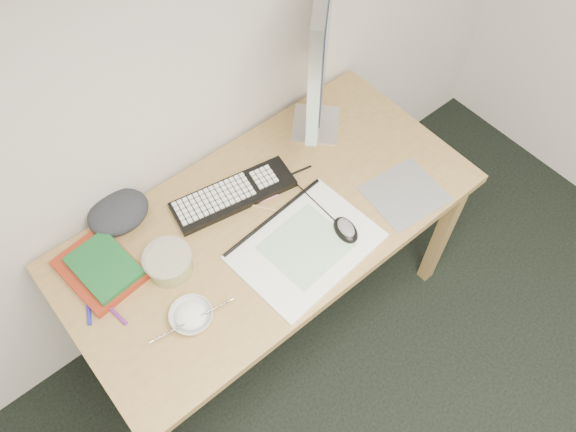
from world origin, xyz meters
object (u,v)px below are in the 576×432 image
at_px(monitor, 321,37).
at_px(keyboard, 234,195).
at_px(desk, 270,232).
at_px(rice_bowl, 191,317).
at_px(sketchpad, 306,247).

bearing_deg(monitor, keyboard, 145.33).
xyz_separation_m(desk, rice_bowl, (-0.40, -0.13, 0.10)).
distance_m(keyboard, rice_bowl, 0.46).
distance_m(sketchpad, keyboard, 0.31).
bearing_deg(rice_bowl, sketchpad, -3.93).
bearing_deg(rice_bowl, monitor, 23.85).
xyz_separation_m(keyboard, monitor, (0.43, 0.07, 0.38)).
height_order(desk, rice_bowl, rice_bowl).
distance_m(sketchpad, rice_bowl, 0.42).
height_order(keyboard, rice_bowl, rice_bowl).
xyz_separation_m(desk, sketchpad, (0.02, -0.16, 0.09)).
distance_m(desk, rice_bowl, 0.43).
xyz_separation_m(sketchpad, monitor, (0.37, 0.38, 0.39)).
distance_m(desk, keyboard, 0.18).
bearing_deg(keyboard, desk, -65.56).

